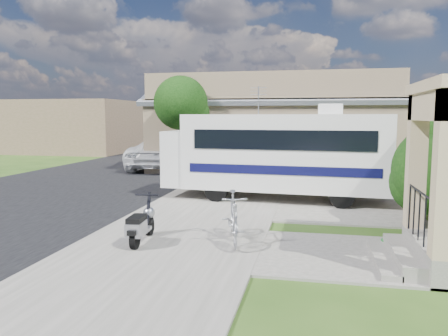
% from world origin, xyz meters
% --- Properties ---
extents(ground, '(120.00, 120.00, 0.00)m').
position_xyz_m(ground, '(0.00, 0.00, 0.00)').
color(ground, '#244211').
extents(street_slab, '(9.00, 80.00, 0.02)m').
position_xyz_m(street_slab, '(-7.50, 10.00, 0.01)').
color(street_slab, black).
rests_on(street_slab, ground).
extents(sidewalk_slab, '(4.00, 80.00, 0.06)m').
position_xyz_m(sidewalk_slab, '(-1.00, 10.00, 0.03)').
color(sidewalk_slab, '#636159').
rests_on(sidewalk_slab, ground).
extents(driveway_slab, '(7.00, 6.00, 0.05)m').
position_xyz_m(driveway_slab, '(1.50, 4.50, 0.03)').
color(driveway_slab, '#636159').
rests_on(driveway_slab, ground).
extents(walk_slab, '(4.00, 3.00, 0.05)m').
position_xyz_m(walk_slab, '(3.00, -1.00, 0.03)').
color(walk_slab, '#636159').
rests_on(walk_slab, ground).
extents(warehouse, '(12.50, 8.40, 5.04)m').
position_xyz_m(warehouse, '(0.00, 13.97, 1.99)').
color(warehouse, '#877154').
rests_on(warehouse, ground).
extents(distant_bldg_far, '(10.00, 8.00, 4.00)m').
position_xyz_m(distant_bldg_far, '(-17.00, 22.00, 2.00)').
color(distant_bldg_far, brown).
rests_on(distant_bldg_far, ground).
extents(distant_bldg_near, '(8.00, 7.00, 3.20)m').
position_xyz_m(distant_bldg_near, '(-15.00, 34.00, 1.60)').
color(distant_bldg_near, '#877154').
rests_on(distant_bldg_near, ground).
extents(street_tree_a, '(2.44, 2.40, 4.58)m').
position_xyz_m(street_tree_a, '(-3.70, 9.05, 3.25)').
color(street_tree_a, black).
rests_on(street_tree_a, ground).
extents(street_tree_b, '(2.44, 2.40, 4.73)m').
position_xyz_m(street_tree_b, '(-3.70, 19.05, 3.39)').
color(street_tree_b, black).
rests_on(street_tree_b, ground).
extents(street_tree_c, '(2.44, 2.40, 4.42)m').
position_xyz_m(street_tree_c, '(-3.70, 28.05, 3.10)').
color(street_tree_c, black).
rests_on(street_tree_c, ground).
extents(motorhome, '(7.40, 2.76, 3.73)m').
position_xyz_m(motorhome, '(0.85, 4.73, 1.60)').
color(motorhome, silver).
rests_on(motorhome, ground).
extents(shrub, '(2.48, 2.37, 3.05)m').
position_xyz_m(shrub, '(5.11, 1.69, 1.56)').
color(shrub, black).
rests_on(shrub, ground).
extents(scooter, '(0.53, 1.52, 1.00)m').
position_xyz_m(scooter, '(-1.58, -1.12, 0.45)').
color(scooter, black).
rests_on(scooter, ground).
extents(bicycle, '(0.94, 1.91, 1.10)m').
position_xyz_m(bicycle, '(0.36, -0.64, 0.55)').
color(bicycle, '#96979D').
rests_on(bicycle, ground).
extents(pickup_truck, '(2.97, 6.10, 1.67)m').
position_xyz_m(pickup_truck, '(-5.74, 12.50, 0.84)').
color(pickup_truck, white).
rests_on(pickup_truck, ground).
extents(van, '(3.12, 5.76, 1.58)m').
position_xyz_m(van, '(-6.52, 19.41, 0.79)').
color(van, white).
rests_on(van, ground).
extents(garden_hose, '(0.35, 0.35, 0.16)m').
position_xyz_m(garden_hose, '(3.64, -0.23, 0.08)').
color(garden_hose, '#146723').
rests_on(garden_hose, ground).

